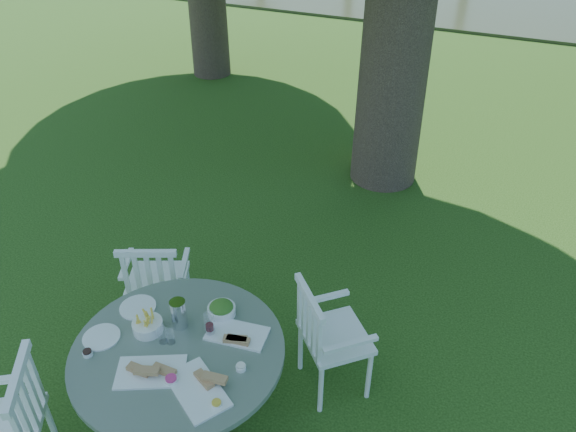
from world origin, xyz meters
name	(u,v)px	position (x,y,z in m)	size (l,w,h in m)	color
ground	(279,307)	(0.00, 0.00, 0.00)	(140.00, 140.00, 0.00)	#15350B
table	(180,366)	(-0.08, -1.35, 0.63)	(1.34, 1.34, 0.79)	black
chair_ne	(323,333)	(0.64, -0.64, 0.55)	(0.65, 0.65, 0.94)	white
chair_nw	(155,280)	(-0.79, -0.62, 0.53)	(0.60, 0.58, 0.91)	white
chair_sw	(14,425)	(-0.75, -2.08, 0.60)	(0.68, 0.69, 1.01)	white
tableware	(179,335)	(-0.11, -1.27, 0.83)	(1.14, 0.91, 0.21)	white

